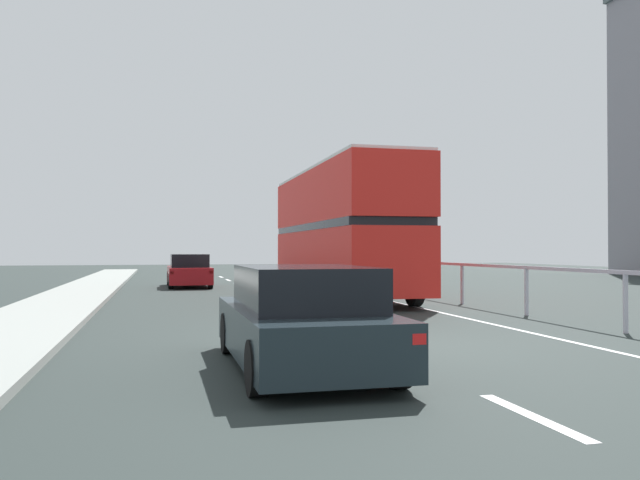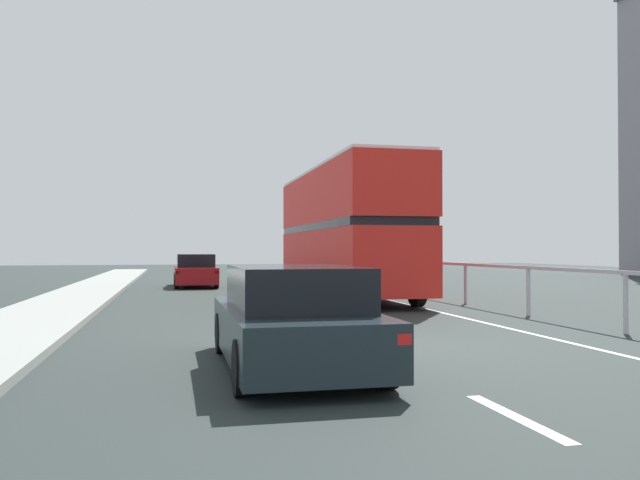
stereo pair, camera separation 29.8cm
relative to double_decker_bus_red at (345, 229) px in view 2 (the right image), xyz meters
The scene contains 6 objects.
ground_plane 11.19m from the double_decker_bus_red, 103.06° to the right, with size 75.18×120.00×0.10m, color #252D2C.
lane_paint_markings 3.24m from the double_decker_bus_red, 96.28° to the right, with size 3.69×46.00×0.01m.
bridge_side_railing 3.56m from the double_decker_bus_red, 29.99° to the right, with size 0.10×42.00×1.24m.
double_decker_bus_red is the anchor object (origin of this frame).
hatchback_car_near 13.31m from the double_decker_bus_red, 108.31° to the right, with size 1.90×4.46×1.42m.
sedan_car_ahead 9.03m from the double_decker_bus_red, 122.61° to the left, with size 1.84×4.38×1.44m.
Camera 2 is at (-3.30, -10.58, 1.65)m, focal length 35.96 mm.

